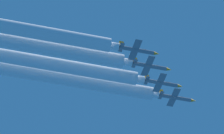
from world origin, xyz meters
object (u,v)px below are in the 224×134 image
at_px(jet_second_echelon, 162,83).
at_px(jet_third_echelon, 151,66).
at_px(jet_lead, 176,98).
at_px(jet_fourth_echelon, 138,50).

xyz_separation_m(jet_second_echelon, jet_third_echelon, (7.89, -6.25, -1.11)).
height_order(jet_lead, jet_second_echelon, jet_lead).
distance_m(jet_third_echelon, jet_fourth_echelon, 8.87).
distance_m(jet_second_echelon, jet_third_echelon, 10.13).
xyz_separation_m(jet_lead, jet_fourth_echelon, (21.26, -19.13, -2.66)).
xyz_separation_m(jet_second_echelon, jet_fourth_echelon, (14.41, -12.24, -1.71)).
xyz_separation_m(jet_lead, jet_second_echelon, (6.85, -6.89, -0.95)).
relative_size(jet_third_echelon, jet_fourth_echelon, 1.00).
height_order(jet_second_echelon, jet_third_echelon, jet_second_echelon).
xyz_separation_m(jet_lead, jet_third_echelon, (14.74, -13.14, -2.05)).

